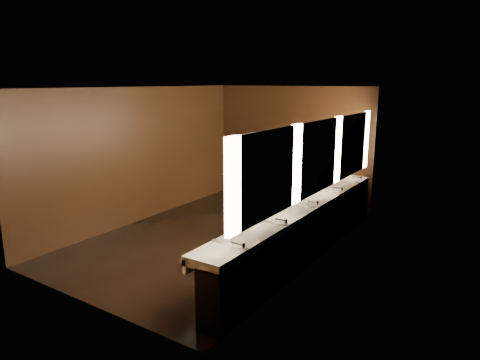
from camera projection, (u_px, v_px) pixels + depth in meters
name	position (u px, v px, depth m)	size (l,w,h in m)	color
floor	(218.00, 237.00, 8.19)	(6.00, 6.00, 0.00)	black
ceiling	(217.00, 87.00, 7.56)	(4.00, 6.00, 0.02)	#2D2D2B
wall_back	(291.00, 145.00, 10.31)	(4.00, 0.02, 2.80)	black
wall_front	(78.00, 203.00, 5.43)	(4.00, 0.02, 2.80)	black
wall_left	(141.00, 155.00, 8.94)	(0.02, 6.00, 2.80)	black
wall_right	(319.00, 178.00, 6.80)	(0.02, 6.00, 2.80)	black
sink_counter	(305.00, 230.00, 7.11)	(0.55, 5.40, 1.01)	black
mirror_band	(319.00, 157.00, 6.73)	(0.06, 5.03, 1.15)	#FFE3BB
person	(252.00, 211.00, 6.98)	(0.61, 0.40, 1.67)	#85A3C7
trash_bin	(239.00, 277.00, 5.94)	(0.32, 0.32, 0.49)	black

